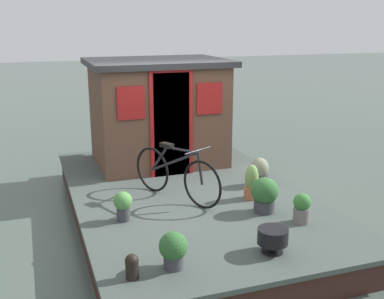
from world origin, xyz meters
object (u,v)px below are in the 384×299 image
(houseboat_cabin, at_px, (158,111))
(potted_plant_sage, at_px, (123,204))
(bicycle, at_px, (176,174))
(mooring_bollard, at_px, (132,266))
(potted_plant_rosemary, at_px, (260,172))
(potted_plant_basil, at_px, (173,249))
(potted_plant_fern, at_px, (252,183))
(potted_plant_geranium, at_px, (302,208))
(charcoal_grill, at_px, (273,237))
(potted_plant_mint, at_px, (265,194))

(houseboat_cabin, distance_m, potted_plant_sage, 2.74)
(bicycle, bearing_deg, mooring_bollard, 151.03)
(potted_plant_rosemary, bearing_deg, potted_plant_basil, 134.81)
(potted_plant_fern, bearing_deg, bicycle, 71.91)
(potted_plant_rosemary, distance_m, potted_plant_fern, 0.62)
(potted_plant_fern, distance_m, mooring_bollard, 2.64)
(bicycle, relative_size, mooring_bollard, 5.64)
(bicycle, xyz_separation_m, potted_plant_geranium, (-1.31, -1.26, -0.18))
(houseboat_cabin, height_order, potted_plant_geranium, houseboat_cabin)
(potted_plant_sage, distance_m, potted_plant_geranium, 2.28)
(mooring_bollard, bearing_deg, potted_plant_rosemary, -50.02)
(bicycle, relative_size, potted_plant_sage, 3.86)
(bicycle, height_order, charcoal_grill, bicycle)
(potted_plant_mint, xyz_separation_m, potted_plant_fern, (0.50, -0.06, -0.01))
(potted_plant_sage, bearing_deg, potted_plant_basil, -169.78)
(bicycle, height_order, potted_plant_basil, bicycle)
(houseboat_cabin, distance_m, potted_plant_geranium, 3.43)
(potted_plant_fern, bearing_deg, mooring_bollard, 127.20)
(potted_plant_basil, relative_size, charcoal_grill, 1.17)
(potted_plant_geranium, distance_m, potted_plant_mint, 0.55)
(potted_plant_geranium, relative_size, potted_plant_mint, 0.82)
(potted_plant_mint, distance_m, charcoal_grill, 1.16)
(potted_plant_rosemary, distance_m, potted_plant_basil, 2.87)
(potted_plant_basil, height_order, potted_plant_geranium, potted_plant_basil)
(bicycle, relative_size, potted_plant_fern, 2.92)
(potted_plant_basil, bearing_deg, potted_plant_fern, -47.14)
(houseboat_cabin, xyz_separation_m, potted_plant_sage, (-2.39, 1.14, -0.71))
(potted_plant_mint, height_order, charcoal_grill, potted_plant_mint)
(bicycle, distance_m, potted_plant_mint, 1.30)
(potted_plant_sage, bearing_deg, potted_plant_mint, -100.69)
(potted_plant_rosemary, bearing_deg, mooring_bollard, 129.98)
(potted_plant_geranium, relative_size, mooring_bollard, 1.48)
(potted_plant_basil, height_order, potted_plant_fern, potted_plant_fern)
(houseboat_cabin, distance_m, potted_plant_rosemary, 2.21)
(potted_plant_rosemary, bearing_deg, houseboat_cabin, 33.30)
(houseboat_cabin, relative_size, charcoal_grill, 6.94)
(potted_plant_sage, height_order, potted_plant_fern, potted_plant_fern)
(potted_plant_rosemary, xyz_separation_m, potted_plant_basil, (-2.02, 2.03, 0.01))
(houseboat_cabin, bearing_deg, charcoal_grill, -176.21)
(houseboat_cabin, distance_m, potted_plant_mint, 2.91)
(potted_plant_sage, relative_size, mooring_bollard, 1.46)
(charcoal_grill, distance_m, mooring_bollard, 1.59)
(houseboat_cabin, bearing_deg, mooring_bollard, 160.73)
(potted_plant_geranium, height_order, potted_plant_mint, potted_plant_mint)
(potted_plant_sage, bearing_deg, potted_plant_rosemary, -74.30)
(charcoal_grill, bearing_deg, potted_plant_rosemary, -23.53)
(houseboat_cabin, relative_size, potted_plant_fern, 4.67)
(bicycle, height_order, potted_plant_fern, bicycle)
(bicycle, relative_size, potted_plant_mint, 3.11)
(potted_plant_basil, relative_size, mooring_bollard, 1.51)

